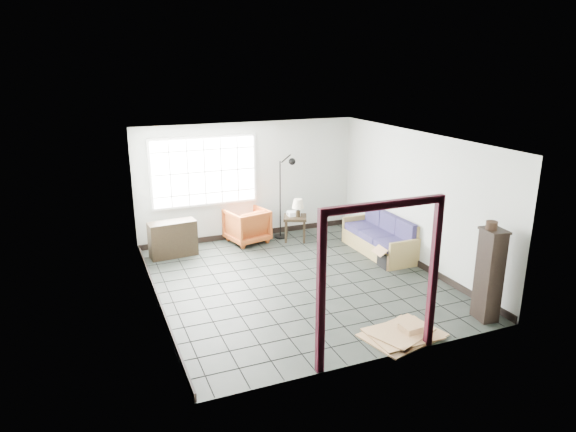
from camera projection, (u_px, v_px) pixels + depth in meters
name	position (u px, v px, depth m)	size (l,w,h in m)	color
ground	(297.00, 281.00, 9.37)	(5.50, 5.50, 0.00)	black
room_shell	(297.00, 192.00, 8.90)	(5.02, 5.52, 2.61)	#B5BBB3
window_panel	(204.00, 172.00, 10.93)	(2.32, 0.08, 1.52)	silver
doorway_trim	(381.00, 263.00, 6.58)	(1.80, 0.08, 2.20)	#340B15
futon_sofa	(381.00, 239.00, 10.69)	(0.73, 1.88, 0.83)	olive
armchair	(247.00, 224.00, 11.30)	(0.81, 0.76, 0.83)	maroon
side_table	(295.00, 220.00, 11.41)	(0.67, 0.67, 0.55)	black
table_lamp	(298.00, 205.00, 11.26)	(0.28, 0.28, 0.41)	black
projector	(294.00, 214.00, 11.42)	(0.28, 0.23, 0.09)	silver
floor_lamp	(286.00, 194.00, 11.48)	(0.59, 0.38, 1.88)	black
console_shelf	(173.00, 239.00, 10.49)	(0.98, 0.46, 0.74)	black
tall_shelf	(489.00, 274.00, 7.81)	(0.36, 0.43, 1.47)	black
pot	(492.00, 225.00, 7.57)	(0.22, 0.22, 0.13)	black
open_box	(392.00, 259.00, 10.01)	(0.76, 0.40, 0.42)	#9F774D
cardboard_pile	(404.00, 333.00, 7.51)	(1.29, 1.04, 0.17)	#9F774D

